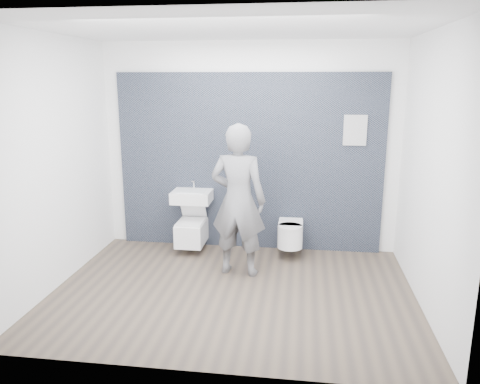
# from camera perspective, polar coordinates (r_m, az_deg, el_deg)

# --- Properties ---
(ground) EXTENTS (4.00, 4.00, 0.00)m
(ground) POSITION_cam_1_polar(r_m,az_deg,el_deg) (5.35, -0.89, -12.00)
(ground) COLOR brown
(ground) RESTS_ON ground
(room_shell) EXTENTS (4.00, 4.00, 4.00)m
(room_shell) POSITION_cam_1_polar(r_m,az_deg,el_deg) (4.86, -0.97, 6.83)
(room_shell) COLOR white
(room_shell) RESTS_ON ground
(tile_wall) EXTENTS (3.60, 0.06, 2.40)m
(tile_wall) POSITION_cam_1_polar(r_m,az_deg,el_deg) (6.69, 1.02, -6.58)
(tile_wall) COLOR black
(tile_wall) RESTS_ON ground
(washbasin) EXTENTS (0.52, 0.39, 0.39)m
(washbasin) POSITION_cam_1_polar(r_m,az_deg,el_deg) (6.38, -5.90, -0.51)
(washbasin) COLOR white
(washbasin) RESTS_ON ground
(toilet_square) EXTENTS (0.36, 0.53, 0.66)m
(toilet_square) POSITION_cam_1_polar(r_m,az_deg,el_deg) (6.46, -5.93, -4.74)
(toilet_square) COLOR white
(toilet_square) RESTS_ON ground
(toilet_rounded) EXTENTS (0.33, 0.56, 0.30)m
(toilet_rounded) POSITION_cam_1_polar(r_m,az_deg,el_deg) (6.26, 6.15, -5.09)
(toilet_rounded) COLOR white
(toilet_rounded) RESTS_ON ground
(info_placard) EXTENTS (0.29, 0.03, 0.39)m
(info_placard) POSITION_cam_1_polar(r_m,az_deg,el_deg) (6.64, 13.03, -7.11)
(info_placard) COLOR white
(info_placard) RESTS_ON ground
(visitor) EXTENTS (0.72, 0.52, 1.83)m
(visitor) POSITION_cam_1_polar(r_m,az_deg,el_deg) (5.52, -0.23, -1.05)
(visitor) COLOR slate
(visitor) RESTS_ON ground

